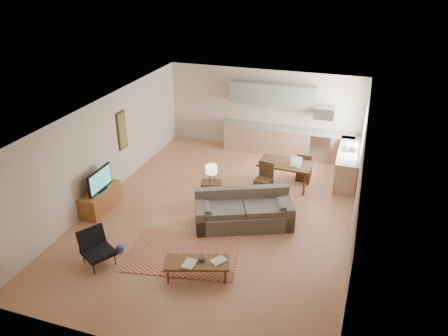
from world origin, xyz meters
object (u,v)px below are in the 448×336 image
(coffee_table, at_px, (197,269))
(dining_table, at_px, (285,175))
(console_table, at_px, (212,192))
(sofa, at_px, (244,210))
(tv_credenza, at_px, (101,200))
(armchair, at_px, (98,249))

(coffee_table, xyz_separation_m, dining_table, (0.92, 4.45, 0.17))
(console_table, relative_size, dining_table, 0.43)
(sofa, relative_size, coffee_table, 1.85)
(sofa, xyz_separation_m, dining_table, (0.55, 2.29, -0.06))
(tv_credenza, distance_m, console_table, 2.88)
(coffee_table, height_order, armchair, armchair)
(coffee_table, relative_size, armchair, 1.70)
(sofa, relative_size, console_table, 3.92)
(sofa, height_order, console_table, sofa)
(console_table, bearing_deg, coffee_table, -92.47)
(armchair, relative_size, console_table, 1.25)
(coffee_table, distance_m, console_table, 3.02)
(sofa, height_order, armchair, sofa)
(tv_credenza, relative_size, console_table, 2.03)
(tv_credenza, bearing_deg, sofa, 7.16)
(armchair, bearing_deg, dining_table, -2.23)
(dining_table, bearing_deg, coffee_table, -98.72)
(coffee_table, xyz_separation_m, tv_credenza, (-3.34, 1.70, 0.09))
(armchair, xyz_separation_m, console_table, (1.41, 3.19, -0.08))
(coffee_table, height_order, console_table, console_table)
(coffee_table, bearing_deg, dining_table, 60.32)
(armchair, bearing_deg, sofa, -15.19)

